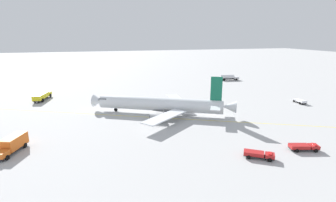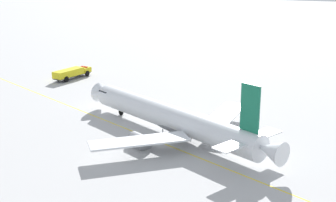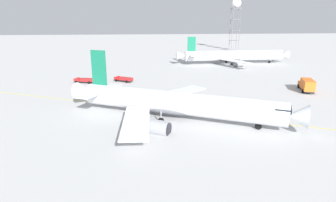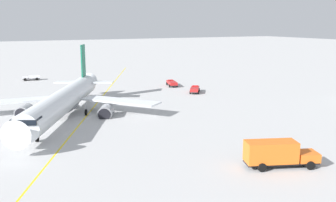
% 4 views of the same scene
% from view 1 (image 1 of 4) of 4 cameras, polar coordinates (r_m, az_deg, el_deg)
% --- Properties ---
extents(ground_plane, '(600.00, 600.00, 0.00)m').
position_cam_1_polar(ground_plane, '(78.07, -4.67, -2.72)').
color(ground_plane, '#B2B2B2').
extents(airliner_main, '(39.87, 30.25, 12.20)m').
position_cam_1_polar(airliner_main, '(76.36, -1.39, -0.89)').
color(airliner_main, silver).
rests_on(airliner_main, ground_plane).
extents(ops_pickup_truck, '(6.03, 3.40, 1.41)m').
position_cam_1_polar(ops_pickup_truck, '(60.29, 27.76, -8.93)').
color(ops_pickup_truck, '#232326').
rests_on(ops_pickup_truck, ground_plane).
extents(fuel_tanker_truck, '(9.93, 3.83, 2.87)m').
position_cam_1_polar(fuel_tanker_truck, '(137.02, 13.24, 5.12)').
color(fuel_tanker_truck, '#232326').
rests_on(fuel_tanker_truck, ground_plane).
extents(catering_truck_truck, '(5.18, 8.73, 3.10)m').
position_cam_1_polar(catering_truck_truck, '(61.27, -31.11, -8.13)').
color(catering_truck_truck, '#232326').
rests_on(catering_truck_truck, ground_plane).
extents(pushback_tug_truck, '(2.73, 4.96, 1.30)m').
position_cam_1_polar(pushback_tug_truck, '(99.88, 27.10, 0.02)').
color(pushback_tug_truck, '#232326').
rests_on(pushback_tug_truck, ground_plane).
extents(fire_tender_truck, '(5.03, 11.18, 2.50)m').
position_cam_1_polar(fire_tender_truck, '(103.52, -26.01, 1.03)').
color(fire_tender_truck, '#232326').
rests_on(fire_tender_truck, ground_plane).
extents(ops_pickup_truck_extra, '(5.67, 4.68, 1.41)m').
position_cam_1_polar(ops_pickup_truck_extra, '(53.33, 19.39, -11.05)').
color(ops_pickup_truck_extra, '#232326').
rests_on(ops_pickup_truck_extra, ground_plane).
extents(taxiway_centreline, '(132.09, 64.30, 0.01)m').
position_cam_1_polar(taxiway_centreline, '(73.38, -0.15, -3.80)').
color(taxiway_centreline, yellow).
rests_on(taxiway_centreline, ground_plane).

